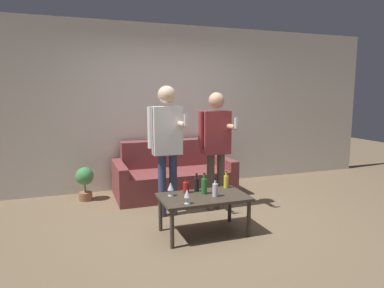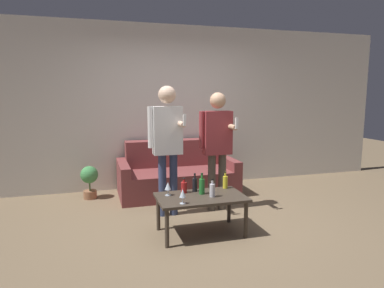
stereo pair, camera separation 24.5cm
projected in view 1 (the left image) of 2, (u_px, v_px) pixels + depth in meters
name	position (u px, v px, depth m)	size (l,w,h in m)	color
ground_plane	(211.00, 227.00, 4.07)	(16.00, 16.00, 0.00)	#756047
wall_back	(165.00, 107.00, 5.75)	(8.00, 0.06, 2.70)	silver
couch	(173.00, 175.00, 5.44)	(1.82, 0.93, 0.82)	brown
coffee_table	(204.00, 200.00, 3.84)	(0.98, 0.58, 0.44)	#3D3328
bottle_orange	(215.00, 189.00, 3.80)	(0.06, 0.06, 0.20)	silver
bottle_green	(186.00, 187.00, 3.94)	(0.07, 0.07, 0.17)	#B21E1E
bottle_dark	(197.00, 184.00, 4.00)	(0.06, 0.06, 0.22)	black
bottle_yellow	(204.00, 186.00, 3.90)	(0.06, 0.06, 0.24)	#23752D
bottle_red	(226.00, 181.00, 4.15)	(0.06, 0.06, 0.21)	yellow
wine_glass_near	(171.00, 187.00, 3.82)	(0.07, 0.07, 0.15)	silver
wine_glass_far	(187.00, 194.00, 3.54)	(0.07, 0.07, 0.16)	silver
person_standing_left	(167.00, 139.00, 4.32)	(0.43, 0.42, 1.68)	navy
person_standing_right	(216.00, 141.00, 4.58)	(0.44, 0.41, 1.59)	brown
potted_plant	(85.00, 180.00, 5.06)	(0.26, 0.26, 0.50)	#936042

